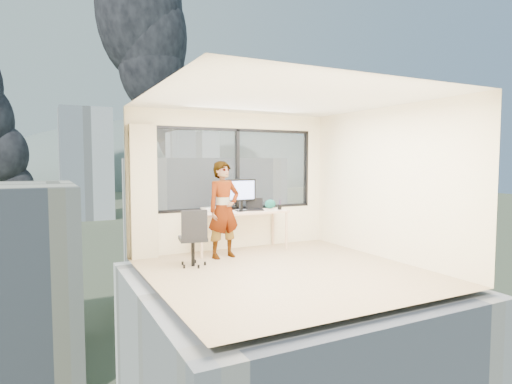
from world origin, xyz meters
TOP-DOWN VIEW (x-y plane):
  - floor at (0.00, 0.00)m, footprint 4.00×4.00m
  - ceiling at (0.00, 0.00)m, footprint 4.00×4.00m
  - wall_front at (0.00, -2.00)m, footprint 4.00×0.01m
  - wall_left at (-2.00, 0.00)m, footprint 0.01×4.00m
  - wall_right at (2.00, 0.00)m, footprint 0.01×4.00m
  - window_wall at (0.05, 2.00)m, footprint 3.30×0.16m
  - curtain at (-1.72, 1.88)m, footprint 0.45×0.14m
  - desk at (0.00, 1.66)m, footprint 1.80×0.60m
  - chair at (-1.15, 0.96)m, footprint 0.56×0.56m
  - person at (-0.47, 1.31)m, footprint 0.67×0.50m
  - monitor at (0.05, 1.71)m, footprint 0.61×0.17m
  - game_console at (-0.48, 1.92)m, footprint 0.38×0.35m
  - laptop at (0.32, 1.67)m, footprint 0.42×0.43m
  - cellphone at (-0.03, 1.59)m, footprint 0.12×0.07m
  - pen_cup at (0.80, 1.58)m, footprint 0.08×0.08m
  - handbag at (0.72, 1.81)m, footprint 0.23×0.12m
  - exterior_ground at (0.00, 120.00)m, footprint 400.00×400.00m
  - near_bldg_b at (12.00, 38.00)m, footprint 14.00×13.00m
  - near_bldg_c at (30.00, 28.00)m, footprint 12.00×10.00m
  - far_tower_b at (8.00, 120.00)m, footprint 13.00×13.00m
  - far_tower_c at (45.00, 140.00)m, footprint 15.00×15.00m
  - hill_b at (100.00, 320.00)m, footprint 300.00×220.00m
  - tree_b at (4.00, 18.00)m, footprint 7.60×7.60m
  - tree_c at (22.00, 40.00)m, footprint 8.40×8.40m
  - smoke_plume_a at (-10.00, 150.00)m, footprint 40.00×24.00m
  - smoke_plume_b at (55.00, 170.00)m, footprint 30.00×18.00m

SIDE VIEW (x-z plane):
  - exterior_ground at x=0.00m, z-range -14.02..-13.98m
  - hill_b at x=100.00m, z-range -62.00..34.00m
  - tree_b at x=4.00m, z-range -14.00..-5.00m
  - near_bldg_c at x=30.00m, z-range -14.00..-4.00m
  - tree_c at x=22.00m, z-range -14.00..-4.00m
  - near_bldg_b at x=12.00m, z-range -14.00..2.00m
  - far_tower_c at x=45.00m, z-range -14.00..12.00m
  - floor at x=0.00m, z-range -0.01..0.01m
  - desk at x=0.00m, z-range 0.00..0.75m
  - chair at x=-1.15m, z-range 0.00..0.94m
  - cellphone at x=-0.03m, z-range 0.75..0.76m
  - game_console at x=-0.48m, z-range 0.75..0.82m
  - pen_cup at x=0.80m, z-range 0.75..0.85m
  - handbag at x=0.72m, z-range 0.75..0.93m
  - person at x=-0.47m, z-range 0.00..1.68m
  - laptop at x=0.32m, z-range 0.75..0.96m
  - far_tower_b at x=8.00m, z-range -14.00..16.00m
  - monitor at x=0.05m, z-range 0.75..1.35m
  - curtain at x=-1.72m, z-range 0.00..2.30m
  - wall_front at x=0.00m, z-range 0.00..2.60m
  - wall_left at x=-2.00m, z-range 0.00..2.60m
  - wall_right at x=2.00m, z-range 0.00..2.60m
  - window_wall at x=0.05m, z-range 0.75..2.30m
  - ceiling at x=0.00m, z-range 2.60..2.60m
  - smoke_plume_b at x=55.00m, z-range -8.00..62.00m
  - smoke_plume_a at x=-10.00m, z-range -6.00..84.00m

